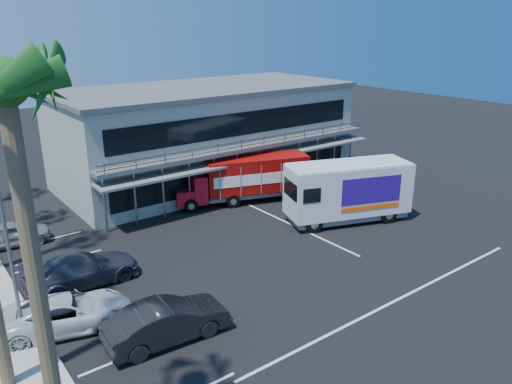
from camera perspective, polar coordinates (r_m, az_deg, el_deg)
ground at (r=27.40m, az=5.84°, el=-6.99°), size 120.00×120.00×0.00m
building at (r=39.30m, az=-5.74°, el=6.67°), size 22.40×12.00×7.30m
palm_a at (r=12.17m, az=-26.47°, el=8.44°), size 2.80×2.80×11.75m
light_pole_near at (r=20.44m, az=-26.64°, el=-4.51°), size 0.50×0.25×8.09m
red_truck at (r=34.44m, az=-1.01°, el=1.67°), size 9.49×5.01×3.13m
white_van at (r=31.43m, az=10.45°, el=0.15°), size 8.08×5.07×3.74m
parked_car_a at (r=20.81m, az=-10.20°, el=-14.02°), size 4.36×2.17×1.43m
parked_car_b at (r=20.44m, az=-10.09°, el=-14.36°), size 5.05×2.08×1.62m
parked_car_c at (r=22.21m, az=-20.71°, el=-12.77°), size 5.57×3.67×1.42m
parked_car_d at (r=25.29m, az=-19.27°, el=-8.39°), size 5.40×2.26×1.56m
parked_car_e at (r=31.08m, az=-26.28°, el=-4.32°), size 4.29×2.12×1.41m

